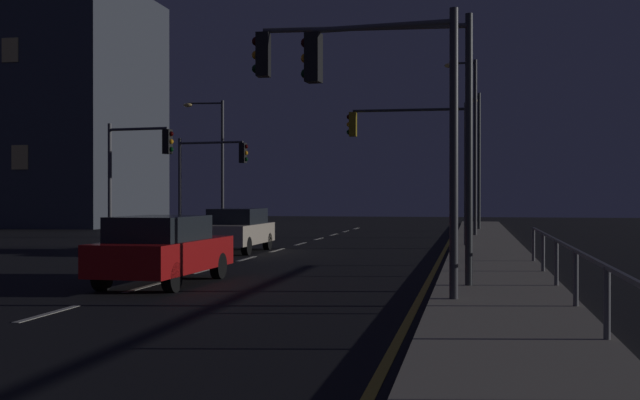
% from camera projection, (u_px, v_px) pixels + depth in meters
% --- Properties ---
extents(ground_plane, '(112.00, 112.00, 0.00)m').
position_uv_depth(ground_plane, '(211.00, 269.00, 21.79)').
color(ground_plane, black).
rests_on(ground_plane, ground).
extents(sidewalk_right, '(2.66, 77.00, 0.14)m').
position_uv_depth(sidewalk_right, '(494.00, 271.00, 20.31)').
color(sidewalk_right, '#9E937F').
rests_on(sidewalk_right, ground).
extents(lane_markings_center, '(0.14, 50.00, 0.01)m').
position_uv_depth(lane_markings_center, '(247.00, 259.00, 25.22)').
color(lane_markings_center, silver).
rests_on(lane_markings_center, ground).
extents(lane_edge_line, '(0.14, 53.00, 0.01)m').
position_uv_depth(lane_edge_line, '(441.00, 258.00, 25.52)').
color(lane_edge_line, gold).
rests_on(lane_edge_line, ground).
extents(car, '(1.95, 4.45, 1.57)m').
position_uv_depth(car, '(163.00, 249.00, 17.89)').
color(car, '#B71414').
rests_on(car, ground).
extents(car_oncoming, '(1.84, 4.41, 1.57)m').
position_uv_depth(car_oncoming, '(236.00, 229.00, 28.32)').
color(car_oncoming, beige).
rests_on(car_oncoming, ground).
extents(traffic_light_near_right, '(4.73, 0.34, 5.49)m').
position_uv_depth(traffic_light_near_right, '(413.00, 144.00, 30.49)').
color(traffic_light_near_right, '#4C4C51').
rests_on(traffic_light_near_right, sidewalk_right).
extents(traffic_light_far_center, '(2.87, 0.55, 4.91)m').
position_uv_depth(traffic_light_far_center, '(137.00, 161.00, 30.71)').
color(traffic_light_far_center, '#4C4C51').
rests_on(traffic_light_far_center, ground).
extents(traffic_light_overhead_east, '(4.74, 0.57, 5.74)m').
position_uv_depth(traffic_light_overhead_east, '(375.00, 94.00, 16.77)').
color(traffic_light_overhead_east, '#2D3033').
rests_on(traffic_light_overhead_east, sidewalk_right).
extents(traffic_light_mid_left, '(3.66, 0.70, 4.84)m').
position_uv_depth(traffic_light_mid_left, '(210.00, 167.00, 37.59)').
color(traffic_light_mid_left, '#4C4C51').
rests_on(traffic_light_mid_left, ground).
extents(traffic_light_far_right, '(3.02, 0.55, 5.33)m').
position_uv_depth(traffic_light_far_right, '(387.00, 99.00, 14.71)').
color(traffic_light_far_right, '#38383D').
rests_on(traffic_light_far_right, sidewalk_right).
extents(street_lamp_far_end, '(0.71, 1.81, 7.80)m').
position_uv_depth(street_lamp_far_end, '(478.00, 148.00, 45.23)').
color(street_lamp_far_end, '#2D3033').
rests_on(street_lamp_far_end, sidewalk_right).
extents(street_lamp_across_street, '(2.38, 0.53, 7.57)m').
position_uv_depth(street_lamp_across_street, '(216.00, 152.00, 45.49)').
color(street_lamp_across_street, '#38383D').
rests_on(street_lamp_across_street, ground).
extents(street_lamp_median, '(1.57, 0.36, 8.49)m').
position_uv_depth(street_lamp_median, '(471.00, 132.00, 37.93)').
color(street_lamp_median, '#38383D').
rests_on(street_lamp_median, sidewalk_right).
extents(barrier_fence, '(0.09, 22.30, 0.98)m').
position_uv_depth(barrier_fence, '(589.00, 271.00, 11.84)').
color(barrier_fence, '#59595E').
rests_on(barrier_fence, sidewalk_right).
extents(building_distant, '(14.61, 12.14, 16.09)m').
position_uv_depth(building_distant, '(37.00, 110.00, 54.55)').
color(building_distant, '#3D424C').
rests_on(building_distant, ground).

